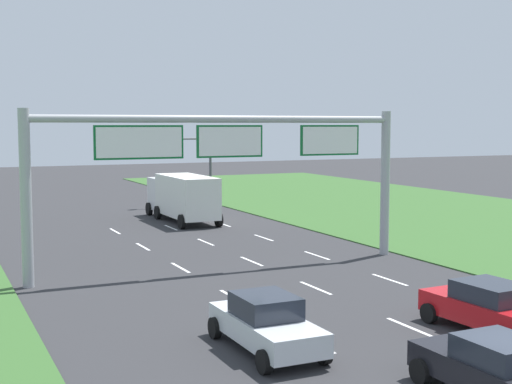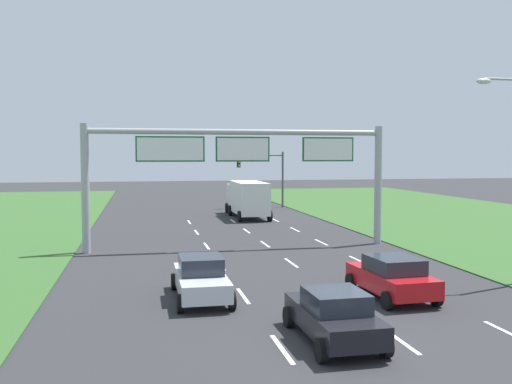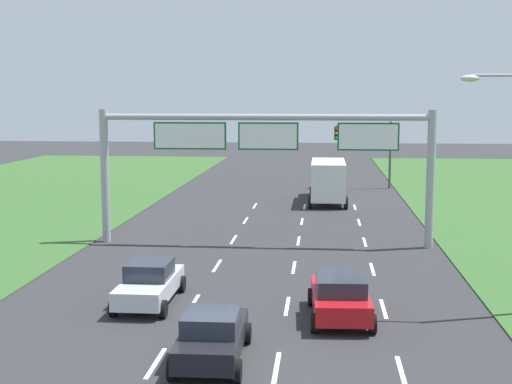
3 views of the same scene
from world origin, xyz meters
TOP-DOWN VIEW (x-y plane):
  - lane_dashes_inner_left at (-1.75, 6.00)m, footprint 0.14×50.40m
  - lane_dashes_inner_right at (1.75, 6.00)m, footprint 0.14×50.40m
  - lane_dashes_slip at (5.25, 6.00)m, footprint 0.14×50.40m
  - car_near_red at (3.64, 4.65)m, footprint 2.30×4.26m
  - car_lead_silver at (-3.36, 5.88)m, footprint 2.00×4.49m
  - car_mid_lane at (-0.15, 0.33)m, footprint 2.06×4.22m
  - box_truck at (3.39, 32.56)m, footprint 2.71×8.43m
  - sign_gantry at (0.07, 16.88)m, footprint 17.24×0.44m
  - traffic_light_mast at (6.64, 40.73)m, footprint 4.76×0.49m

SIDE VIEW (x-z plane):
  - lane_dashes_inner_left at x=-1.75m, z-range 0.00..0.01m
  - lane_dashes_inner_right at x=1.75m, z-range 0.00..0.01m
  - lane_dashes_slip at x=5.25m, z-range 0.00..0.01m
  - car_mid_lane at x=-0.15m, z-range 0.01..1.51m
  - car_lead_silver at x=-3.36m, z-range -0.01..1.58m
  - car_near_red at x=3.64m, z-range 0.02..1.58m
  - box_truck at x=3.39m, z-range 0.15..3.20m
  - traffic_light_mast at x=6.64m, z-range 1.07..6.67m
  - sign_gantry at x=0.07m, z-range 1.47..8.47m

